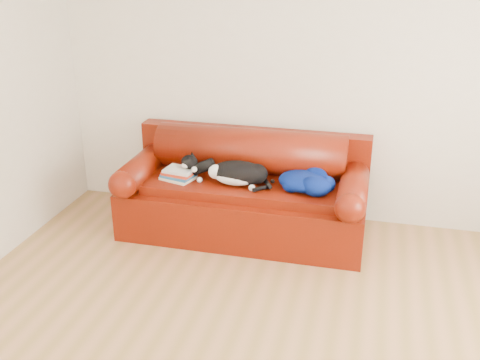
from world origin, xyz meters
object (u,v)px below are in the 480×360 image
Objects in this scene: book_stack at (179,174)px; cat at (238,174)px; blanket at (306,180)px; sofa_base at (244,208)px.

cat is (0.52, 0.02, 0.05)m from book_stack.
blanket is at bearing 3.89° from book_stack.
cat reaches higher than blanket.
sofa_base is 0.64m from book_stack.
sofa_base is at bearing 12.02° from book_stack.
book_stack is 0.57× the size of blanket.
book_stack is 0.46× the size of cat.
sofa_base is at bearing 175.38° from blanket.
book_stack is 0.52m from cat.
book_stack is at bearing -176.11° from blanket.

